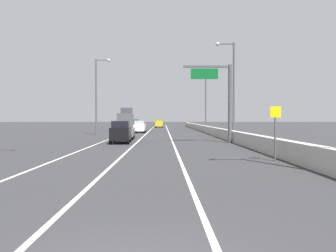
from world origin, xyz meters
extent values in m
plane|color=#2D2D30|center=(0.00, 64.00, 0.00)|extent=(320.00, 320.00, 0.00)
cube|color=silver|center=(-5.50, 55.00, 0.00)|extent=(0.16, 130.00, 0.00)
cube|color=silver|center=(-2.00, 55.00, 0.00)|extent=(0.16, 130.00, 0.00)
cube|color=silver|center=(1.50, 55.00, 0.00)|extent=(0.16, 130.00, 0.00)
cube|color=#B2ADA3|center=(7.58, 40.00, 0.55)|extent=(0.60, 120.00, 1.10)
cylinder|color=#47474C|center=(6.98, 28.30, 3.75)|extent=(0.36, 0.36, 7.50)
cube|color=#47474C|center=(4.73, 28.30, 7.30)|extent=(4.50, 0.20, 0.20)
cube|color=#0C5923|center=(4.51, 28.18, 6.60)|extent=(2.60, 0.10, 1.00)
cylinder|color=#4C4C51|center=(6.68, 13.89, 1.20)|extent=(0.10, 0.10, 2.40)
cube|color=yellow|center=(6.68, 13.85, 2.70)|extent=(0.60, 0.04, 0.60)
cylinder|color=#4C4C51|center=(8.33, 33.09, 5.32)|extent=(0.24, 0.24, 10.64)
cube|color=#4C4C51|center=(7.43, 33.09, 10.49)|extent=(1.80, 0.12, 0.12)
sphere|color=beige|center=(6.53, 33.09, 10.49)|extent=(0.44, 0.44, 0.44)
cylinder|color=#4C4C51|center=(8.28, 57.64, 5.32)|extent=(0.24, 0.24, 10.64)
cube|color=#4C4C51|center=(7.38, 57.64, 10.49)|extent=(1.80, 0.12, 0.12)
sphere|color=beige|center=(6.48, 57.64, 10.49)|extent=(0.44, 0.44, 0.44)
cylinder|color=#4C4C51|center=(-8.86, 44.00, 5.32)|extent=(0.24, 0.24, 10.64)
cube|color=#4C4C51|center=(-7.96, 44.00, 10.49)|extent=(1.80, 0.12, 0.12)
sphere|color=beige|center=(-7.06, 44.00, 10.49)|extent=(0.44, 0.44, 0.44)
cube|color=white|center=(-3.21, 51.52, 0.85)|extent=(1.77, 4.72, 1.02)
cube|color=#96969E|center=(-3.21, 51.04, 1.66)|extent=(1.55, 2.13, 0.60)
cylinder|color=black|center=(-3.99, 53.43, 0.34)|extent=(0.22, 0.68, 0.68)
cylinder|color=black|center=(-2.41, 53.42, 0.34)|extent=(0.22, 0.68, 0.68)
cylinder|color=black|center=(-4.01, 49.61, 0.34)|extent=(0.22, 0.68, 0.68)
cylinder|color=black|center=(-2.43, 49.60, 0.34)|extent=(0.22, 0.68, 0.68)
cube|color=slate|center=(-3.68, 34.12, 0.80)|extent=(2.03, 4.20, 0.92)
cube|color=#4D505A|center=(-3.66, 33.71, 1.56)|extent=(1.72, 1.92, 0.60)
cylinder|color=black|center=(-4.60, 35.70, 0.34)|extent=(0.24, 0.69, 0.68)
cylinder|color=black|center=(-2.88, 35.76, 0.34)|extent=(0.24, 0.69, 0.68)
cylinder|color=black|center=(-4.48, 32.47, 0.34)|extent=(0.24, 0.69, 0.68)
cylinder|color=black|center=(-2.76, 32.53, 0.34)|extent=(0.24, 0.69, 0.68)
cube|color=black|center=(-3.44, 27.93, 0.92)|extent=(1.91, 4.37, 1.16)
cube|color=black|center=(-3.43, 27.50, 1.80)|extent=(1.61, 1.99, 0.60)
cylinder|color=black|center=(-4.30, 29.61, 0.34)|extent=(0.24, 0.69, 0.68)
cylinder|color=black|center=(-2.71, 29.66, 0.34)|extent=(0.24, 0.69, 0.68)
cylinder|color=black|center=(-4.18, 26.20, 0.34)|extent=(0.24, 0.69, 0.68)
cylinder|color=black|center=(-2.59, 26.26, 0.34)|extent=(0.24, 0.69, 0.68)
cube|color=#196033|center=(-6.36, 81.72, 0.92)|extent=(2.04, 4.08, 1.16)
cube|color=#1C4633|center=(-6.38, 81.32, 1.80)|extent=(1.73, 1.86, 0.60)
cylinder|color=black|center=(-7.17, 83.31, 0.34)|extent=(0.24, 0.69, 0.68)
cylinder|color=black|center=(-5.44, 83.25, 0.34)|extent=(0.24, 0.69, 0.68)
cylinder|color=black|center=(-7.28, 80.20, 0.34)|extent=(0.24, 0.69, 0.68)
cylinder|color=black|center=(-5.55, 80.13, 0.34)|extent=(0.24, 0.69, 0.68)
cube|color=gold|center=(-0.39, 84.52, 0.89)|extent=(2.03, 4.60, 1.10)
cube|color=olive|center=(-0.40, 84.06, 1.74)|extent=(1.72, 2.10, 0.60)
cylinder|color=black|center=(-1.18, 86.37, 0.34)|extent=(0.24, 0.69, 0.68)
cylinder|color=black|center=(0.53, 86.31, 0.34)|extent=(0.24, 0.69, 0.68)
cylinder|color=black|center=(-1.31, 82.72, 0.34)|extent=(0.24, 0.69, 0.68)
cylinder|color=black|center=(0.41, 82.67, 0.34)|extent=(0.24, 0.69, 0.68)
cube|color=#4C4C51|center=(-6.24, 58.48, 1.86)|extent=(2.63, 8.60, 2.72)
cube|color=#3A3A45|center=(-6.29, 60.36, 3.77)|extent=(2.16, 1.93, 1.10)
cylinder|color=black|center=(-7.46, 62.02, 0.50)|extent=(0.25, 1.01, 1.00)
cylinder|color=black|center=(-5.22, 62.08, 0.50)|extent=(0.25, 1.01, 1.00)
cylinder|color=black|center=(-7.27, 54.88, 0.50)|extent=(0.25, 1.01, 1.00)
cylinder|color=black|center=(-5.03, 54.94, 0.50)|extent=(0.25, 1.01, 1.00)
camera|label=1|loc=(0.54, -4.98, 2.35)|focal=37.13mm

